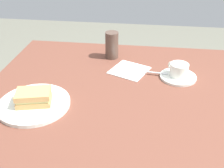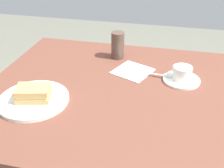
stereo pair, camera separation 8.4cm
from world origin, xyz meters
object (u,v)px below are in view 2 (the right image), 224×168
Objects in this scene: sandwich_front at (33,93)px; coffee_saucer at (181,80)px; dining_table at (150,114)px; spoon at (164,75)px; coffee_cup at (182,72)px; drinking_glass at (118,45)px; sandwich_plate at (34,100)px; napkin at (133,71)px.

coffee_saucer is (-0.53, -0.28, -0.03)m from sandwich_front.
spoon is at bearing -106.61° from dining_table.
sandwich_front is 1.50× the size of coffee_cup.
coffee_saucer is at bearing -152.30° from sandwich_front.
drinking_glass reaches higher than dining_table.
coffee_cup reaches higher than sandwich_front.
sandwich_front is 0.60m from coffee_saucer.
sandwich_plate is 0.03m from sandwich_front.
sandwich_plate is at bearing 62.71° from drinking_glass.
coffee_saucer is at bearing 173.58° from spoon.
spoon reaches higher than coffee_saucer.
spoon is 0.29m from drinking_glass.
napkin is (-0.32, -0.32, -0.04)m from sandwich_front.
sandwich_plate is 0.60m from coffee_cup.
coffee_saucer is at bearing -152.81° from sandwich_plate.
sandwich_plate is 1.74× the size of napkin.
coffee_cup is (0.00, -0.00, 0.03)m from coffee_saucer.
dining_table is 14.78× the size of coffee_cup.
sandwich_plate reaches higher than coffee_saucer.
sandwich_plate is 0.45m from napkin.
coffee_saucer is at bearing 170.42° from napkin.
spoon is at bearing -5.50° from coffee_cup.
coffee_cup reaches higher than dining_table.
sandwich_plate reaches higher than dining_table.
coffee_cup is (-0.11, -0.13, 0.14)m from dining_table.
coffee_cup reaches higher than spoon.
napkin is (0.21, -0.03, -0.04)m from coffee_cup.
drinking_glass is at bearing -28.07° from coffee_cup.
sandwich_front is 0.91× the size of napkin.
napkin is (-0.32, -0.31, -0.01)m from sandwich_plate.
coffee_cup is 0.70× the size of drinking_glass.
spoon is at bearing -6.42° from coffee_saucer.
coffee_saucer is (-0.11, -0.12, 0.11)m from dining_table.
dining_table is 0.46m from sandwich_plate.
sandwich_front is 0.60m from coffee_cup.
drinking_glass is (-0.22, -0.45, 0.03)m from sandwich_front.
napkin is at bearing -135.37° from sandwich_front.
spoon is at bearing -147.91° from sandwich_front.
drinking_glass is (0.31, -0.16, 0.02)m from coffee_cup.
sandwich_front is 0.88× the size of coffee_saucer.
drinking_glass is (0.20, -0.29, 0.17)m from dining_table.
coffee_saucer is (-0.54, -0.28, -0.00)m from sandwich_plate.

